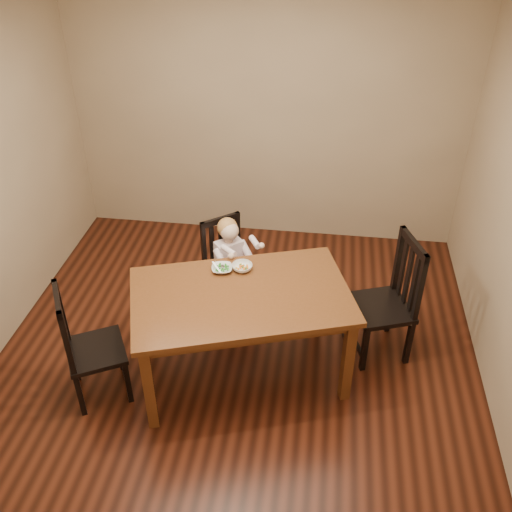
# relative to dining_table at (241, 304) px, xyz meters

# --- Properties ---
(room) EXTENTS (4.01, 4.01, 2.71)m
(room) POSITION_rel_dining_table_xyz_m (-0.07, 0.19, 0.64)
(room) COLOR #471C0F
(room) RESTS_ON ground
(dining_table) EXTENTS (1.83, 1.42, 0.81)m
(dining_table) POSITION_rel_dining_table_xyz_m (0.00, 0.00, 0.00)
(dining_table) COLOR #542D13
(dining_table) RESTS_ON room
(chair_child) EXTENTS (0.54, 0.54, 0.92)m
(chair_child) POSITION_rel_dining_table_xyz_m (-0.25, 0.79, -0.27)
(chair_child) COLOR black
(chair_child) RESTS_ON room
(chair_left) EXTENTS (0.57, 0.58, 1.00)m
(chair_left) POSITION_rel_dining_table_xyz_m (-1.09, -0.37, -0.23)
(chair_left) COLOR black
(chair_left) RESTS_ON room
(chair_right) EXTENTS (0.58, 0.59, 1.08)m
(chair_right) POSITION_rel_dining_table_xyz_m (1.13, 0.43, -0.19)
(chair_right) COLOR black
(chair_right) RESTS_ON room
(toddler) EXTENTS (0.48, 0.49, 0.53)m
(toddler) POSITION_rel_dining_table_xyz_m (-0.22, 0.75, -0.14)
(toddler) COLOR silver
(toddler) RESTS_ON chair_child
(bowl_peas) EXTENTS (0.19, 0.19, 0.04)m
(bowl_peas) POSITION_rel_dining_table_xyz_m (-0.19, 0.26, 0.11)
(bowl_peas) COLOR white
(bowl_peas) RESTS_ON dining_table
(bowl_veg) EXTENTS (0.18, 0.18, 0.05)m
(bowl_veg) POSITION_rel_dining_table_xyz_m (-0.04, 0.30, 0.12)
(bowl_veg) COLOR white
(bowl_veg) RESTS_ON dining_table
(fork) EXTENTS (0.09, 0.09, 0.05)m
(fork) POSITION_rel_dining_table_xyz_m (-0.22, 0.23, 0.14)
(fork) COLOR silver
(fork) RESTS_ON bowl_peas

